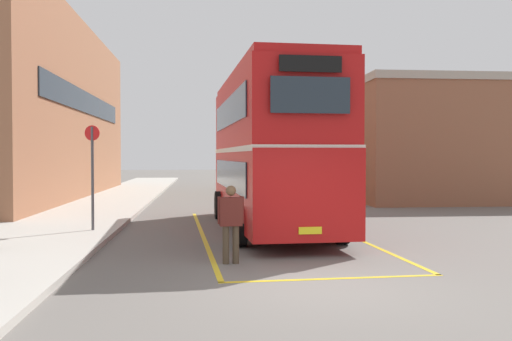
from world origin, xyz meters
TOP-DOWN VIEW (x-y plane):
  - ground_plane at (0.00, 14.40)m, footprint 135.60×135.60m
  - sidewalk_left at (-6.50, 16.80)m, footprint 4.00×57.60m
  - brick_building_left at (-11.57, 20.71)m, footprint 7.01×23.39m
  - depot_building_right at (9.94, 23.15)m, footprint 9.01×18.07m
  - double_decker_bus at (0.05, 7.51)m, footprint 3.32×10.15m
  - single_deck_bus at (2.23, 24.95)m, footprint 2.71×8.05m
  - pedestrian_boarding at (-1.43, 2.15)m, footprint 0.56×0.26m
  - bus_stop_sign at (-5.17, 6.82)m, footprint 0.44×0.13m
  - bay_marking_yellow at (0.10, 5.61)m, footprint 4.95×12.26m

SIDE VIEW (x-z plane):
  - ground_plane at x=0.00m, z-range 0.00..0.00m
  - bay_marking_yellow at x=0.10m, z-range 0.00..0.01m
  - sidewalk_left at x=-6.50m, z-range 0.00..0.14m
  - pedestrian_boarding at x=-1.43m, z-range 0.12..1.77m
  - single_deck_bus at x=2.23m, z-range 0.13..3.15m
  - bus_stop_sign at x=-5.17m, z-range 0.43..3.43m
  - double_decker_bus at x=0.05m, z-range 0.14..4.89m
  - depot_building_right at x=9.94m, z-range 0.00..6.03m
  - brick_building_left at x=-11.57m, z-range 0.00..9.19m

